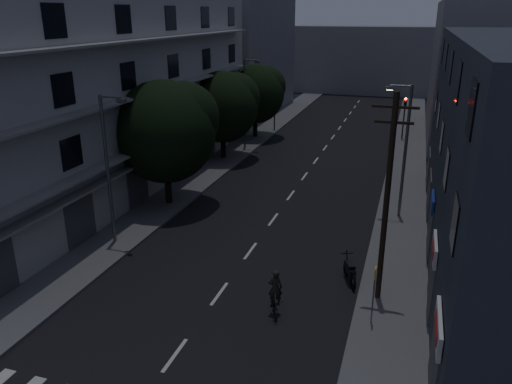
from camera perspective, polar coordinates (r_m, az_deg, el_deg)
The scene contains 21 objects.
ground at distance 39.34m, azimuth 5.72°, elevation 2.03°, with size 160.00×160.00×0.00m, color black.
sidewalk_left at distance 41.41m, azimuth -4.48°, elevation 3.09°, with size 3.00×90.00×0.15m, color #565659.
sidewalk_right at distance 38.60m, azimuth 16.67°, elevation 1.03°, with size 3.00×90.00×0.15m, color #565659.
lane_markings at distance 45.23m, azimuth 7.40°, elevation 4.34°, with size 0.15×60.50×0.01m.
building_left at distance 35.88m, azimuth -15.84°, elevation 11.13°, with size 7.00×36.00×14.00m.
building_right at distance 26.89m, azimuth 26.65°, elevation 3.76°, with size 6.19×28.00×11.00m.
building_far_left at distance 62.94m, azimuth -0.56°, elevation 16.23°, with size 6.00×20.00×16.00m, color slate.
building_far_right at distance 54.18m, azimuth 22.79°, elevation 12.56°, with size 6.00×20.00×13.00m, color slate.
building_far_end at distance 82.35m, azimuth 12.67°, elevation 14.54°, with size 24.00×8.00×10.00m, color slate.
tree_near at distance 32.06m, azimuth -10.26°, elevation 7.24°, with size 6.48×6.48×8.00m.
tree_mid at distance 42.44m, azimuth -3.76°, elevation 9.97°, with size 5.95×5.95×7.32m.
tree_far at distance 50.09m, azimuth -0.01°, elevation 11.37°, with size 5.73×5.73×7.08m.
traffic_signal_far_right at distance 51.21m, azimuth 16.63°, elevation 9.05°, with size 0.28×0.37×4.10m.
traffic_signal_far_left at distance 53.28m, azimuth 2.13°, elevation 10.25°, with size 0.28×0.37×4.10m.
street_lamp_left_near at distance 27.04m, azimuth -16.46°, elevation 3.18°, with size 1.51×0.25×8.00m.
street_lamp_right at distance 30.73m, azimuth 16.54°, elevation 5.13°, with size 1.51×0.25×8.00m.
street_lamp_left_far at distance 45.70m, azimuth -1.18°, elevation 10.56°, with size 1.51×0.25×8.00m.
utility_pole at distance 21.11m, azimuth 14.74°, elevation -0.52°, with size 1.80×0.24×9.00m.
bus_stop_sign at distance 20.45m, azimuth 13.37°, elevation -10.31°, with size 0.06×0.35×2.52m.
motorcycle at distance 24.07m, azimuth 10.67°, elevation -8.95°, with size 0.98×1.97×1.33m.
cyclist at distance 21.31m, azimuth 2.19°, elevation -12.16°, with size 1.09×1.72×2.05m.
Camera 1 is at (7.50, -11.71, 11.99)m, focal length 35.00 mm.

